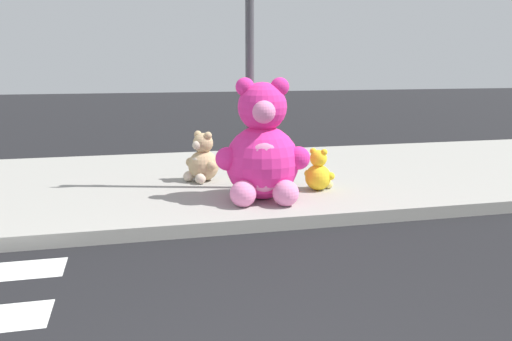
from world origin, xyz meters
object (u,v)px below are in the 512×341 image
Objects in this scene: sign_pole at (250,56)px; plush_tan at (202,161)px; plush_pink_large at (262,152)px; plush_teal at (270,166)px; plush_white at (270,158)px; plush_yellow at (319,173)px.

plush_tan is (-0.55, 0.56, -1.42)m from sign_pole.
plush_teal is (0.37, 1.01, -0.39)m from plush_pink_large.
plush_tan is 0.96m from plush_teal.
plush_teal is at bearing -104.63° from plush_white.
plush_pink_large is 1.58m from plush_white.
plush_tan reaches higher than plush_yellow.
plush_tan reaches higher than plush_teal.
sign_pole is 1.26m from plush_pink_large.
plush_yellow is 0.96× the size of plush_white.
plush_pink_large is 3.07× the size of plush_teal.
sign_pole reaches higher than plush_white.
plush_tan is at bearing 134.46° from sign_pole.
plush_white is at bearing 71.41° from plush_pink_large.
plush_teal is at bearing -8.84° from plush_tan.
plush_pink_large reaches higher than plush_white.
plush_white is at bearing 59.60° from sign_pole.
plush_pink_large is at bearing -108.59° from plush_white.
plush_tan is (-1.39, 0.87, 0.06)m from plush_yellow.
plush_white is (0.51, 0.87, -1.47)m from sign_pole.
plush_white is (0.49, 1.46, -0.35)m from plush_pink_large.
plush_teal is (-0.12, -0.45, -0.04)m from plush_white.
sign_pole is 1.73m from plush_yellow.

